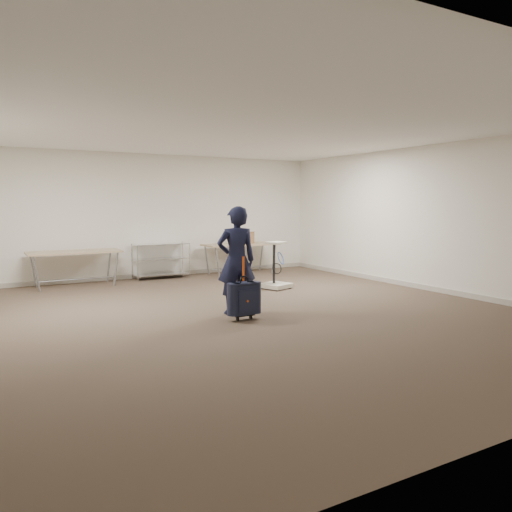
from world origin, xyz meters
TOP-DOWN VIEW (x-y plane):
  - ground at (0.00, 0.00)m, footprint 9.00×9.00m
  - room_shell at (0.00, 1.38)m, footprint 8.00×9.00m
  - folding_table_left at (-1.90, 3.95)m, footprint 1.80×0.75m
  - folding_table_right at (1.90, 3.95)m, footprint 1.80×0.75m
  - wire_shelf at (0.00, 4.20)m, footprint 1.22×0.47m
  - person at (-0.19, 0.13)m, footprint 0.67×0.51m
  - suitcase at (-0.30, -0.31)m, footprint 0.34×0.20m
  - equipment_cart at (1.54, 1.77)m, footprint 0.65×0.65m
  - cardboard_box at (2.07, 4.03)m, footprint 0.40×0.33m

SIDE VIEW (x-z plane):
  - ground at x=0.00m, z-range 0.00..0.00m
  - room_shell at x=0.00m, z-range -4.45..4.55m
  - equipment_cart at x=1.54m, z-range -0.22..0.71m
  - suitcase at x=-0.30m, z-range -0.15..0.78m
  - wire_shelf at x=0.00m, z-range 0.04..0.84m
  - folding_table_left at x=-1.90m, z-range 0.31..1.04m
  - folding_table_right at x=1.90m, z-range 0.31..1.04m
  - person at x=-0.19m, z-range 0.00..1.65m
  - cardboard_box at x=2.07m, z-range 0.73..1.00m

